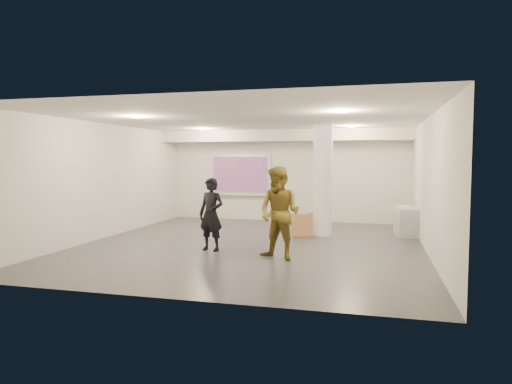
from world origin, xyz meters
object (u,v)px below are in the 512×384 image
(credenza, at_px, (407,221))
(woman, at_px, (211,214))
(column, at_px, (323,180))
(projection_screen, at_px, (241,175))
(man, at_px, (280,213))

(credenza, height_order, woman, woman)
(woman, bearing_deg, credenza, 49.90)
(column, height_order, credenza, column)
(column, xyz_separation_m, projection_screen, (-3.10, 2.65, 0.03))
(man, bearing_deg, woman, -176.84)
(credenza, bearing_deg, woman, -147.45)
(column, distance_m, credenza, 2.56)
(column, xyz_separation_m, credenza, (2.22, 0.61, -1.12))
(projection_screen, distance_m, credenza, 5.81)
(projection_screen, bearing_deg, woman, -80.48)
(credenza, xyz_separation_m, man, (-2.74, -3.85, 0.58))
(projection_screen, bearing_deg, column, -40.56)
(column, relative_size, man, 1.57)
(projection_screen, height_order, man, projection_screen)
(projection_screen, height_order, woman, projection_screen)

